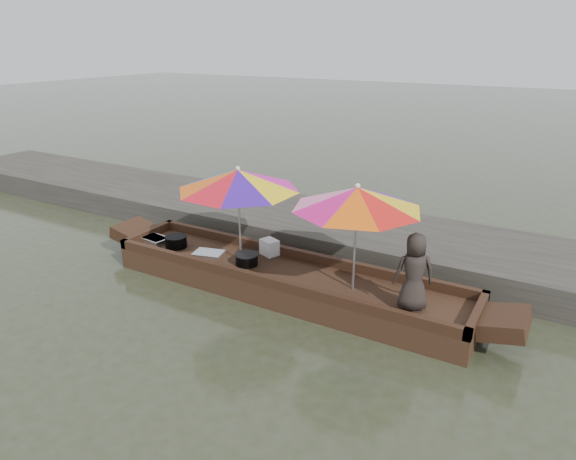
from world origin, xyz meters
The scene contains 11 objects.
water centered at (0.00, 0.00, 0.00)m, with size 80.00×80.00×0.00m, color #2F361E.
dock centered at (0.00, 2.20, 0.25)m, with size 22.00×2.20×0.50m, color #2D2B26.
boat_hull centered at (0.00, 0.00, 0.17)m, with size 5.77×1.20×0.35m, color black.
cooking_pot centered at (-2.11, -0.08, 0.45)m, with size 0.37×0.37×0.19m, color black.
tray_crayfish centered at (-2.58, -0.10, 0.39)m, with size 0.47×0.33×0.09m, color silver.
tray_scallop centered at (-1.40, -0.09, 0.38)m, with size 0.47×0.33×0.06m, color silver.
charcoal_grill centered at (-0.65, -0.07, 0.43)m, with size 0.35×0.35×0.16m, color black.
supply_bag centered at (-0.56, 0.45, 0.48)m, with size 0.28×0.22×0.26m, color silver.
vendor centered at (2.02, -0.14, 0.88)m, with size 0.52×0.34×1.06m, color black.
umbrella_bow centered at (-0.82, 0.00, 1.12)m, with size 1.89×1.89×1.55m, color #E514A3, non-canonical shape.
umbrella_stern centered at (1.13, 0.00, 1.12)m, with size 1.79×1.79×1.55m, color yellow, non-canonical shape.
Camera 1 is at (3.63, -6.14, 3.70)m, focal length 32.00 mm.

